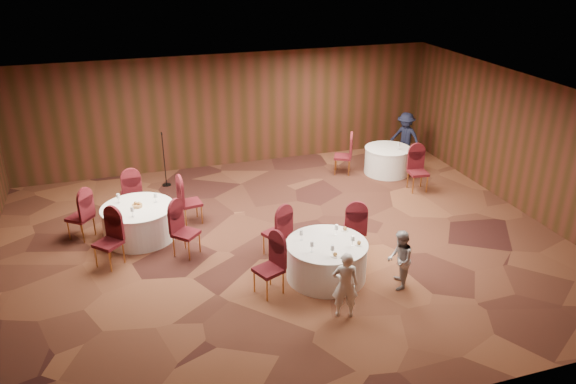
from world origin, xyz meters
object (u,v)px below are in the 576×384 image
object	(u,v)px
table_main	(326,260)
man_c	(405,137)
mic_stand	(165,171)
woman_a	(345,285)
woman_b	(400,260)
table_left	(139,222)
table_right	(387,160)

from	to	relation	value
table_main	man_c	size ratio (longest dim) A/B	1.07
mic_stand	woman_a	size ratio (longest dim) A/B	1.17
woman_b	man_c	bearing A→B (deg)	175.22
table_left	table_right	distance (m)	7.12
table_main	mic_stand	size ratio (longest dim) A/B	1.07
mic_stand	table_main	bearing A→B (deg)	-66.05
table_main	mic_stand	world-z (taller)	mic_stand
man_c	table_right	bearing A→B (deg)	-85.98
table_left	man_c	world-z (taller)	man_c
table_right	man_c	world-z (taller)	man_c
table_left	mic_stand	xyz separation A→B (m)	(0.88, 2.75, 0.04)
table_main	table_right	distance (m)	5.74
table_right	man_c	xyz separation A→B (m)	(0.91, 0.70, 0.36)
table_main	woman_a	xyz separation A→B (m)	(-0.15, -1.24, 0.25)
table_left	table_right	size ratio (longest dim) A/B	1.23
table_main	mic_stand	xyz separation A→B (m)	(-2.44, 5.49, 0.04)
table_main	man_c	distance (m)	6.87
table_main	man_c	xyz separation A→B (m)	(4.49, 5.19, 0.36)
woman_a	man_c	size ratio (longest dim) A/B	0.85
table_right	woman_a	xyz separation A→B (m)	(-3.73, -5.73, 0.25)
man_c	woman_b	bearing A→B (deg)	-62.81
table_left	man_c	bearing A→B (deg)	17.40
table_main	woman_b	distance (m)	1.39
woman_a	man_c	xyz separation A→B (m)	(4.64, 6.43, 0.11)
man_c	table_main	bearing A→B (deg)	-74.39
table_left	table_right	bearing A→B (deg)	14.22
woman_b	table_right	bearing A→B (deg)	179.73
woman_a	man_c	world-z (taller)	man_c
table_main	woman_a	world-z (taller)	woman_a
table_right	woman_b	xyz separation A→B (m)	(-2.41, -5.22, 0.20)
mic_stand	woman_a	bearing A→B (deg)	-71.21
woman_a	table_main	bearing A→B (deg)	-78.69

